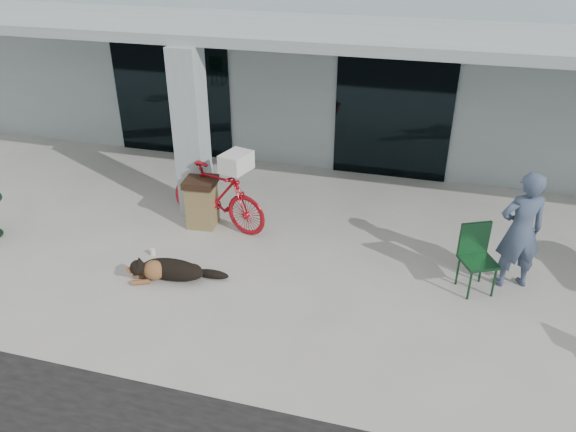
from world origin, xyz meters
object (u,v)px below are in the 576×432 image
(bicycle, at_px, (217,196))
(trash_receptacle, at_px, (202,202))
(person, at_px, (521,231))
(cafe_chair_far_a, at_px, (479,261))
(dog, at_px, (173,268))

(bicycle, xyz_separation_m, trash_receptacle, (-0.29, -0.03, -0.14))
(person, height_order, trash_receptacle, person)
(cafe_chair_far_a, xyz_separation_m, trash_receptacle, (-4.75, 0.80, -0.07))
(dog, distance_m, person, 5.25)
(cafe_chair_far_a, bearing_deg, person, 4.97)
(bicycle, bearing_deg, cafe_chair_far_a, -85.44)
(dog, bearing_deg, bicycle, 63.79)
(bicycle, bearing_deg, person, -80.65)
(person, bearing_deg, bicycle, -25.31)
(dog, height_order, trash_receptacle, trash_receptacle)
(bicycle, xyz_separation_m, cafe_chair_far_a, (4.45, -0.83, -0.07))
(dog, distance_m, trash_receptacle, 1.77)
(dog, xyz_separation_m, trash_receptacle, (-0.24, 1.74, 0.27))
(dog, relative_size, cafe_chair_far_a, 1.10)
(bicycle, distance_m, cafe_chair_far_a, 4.53)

